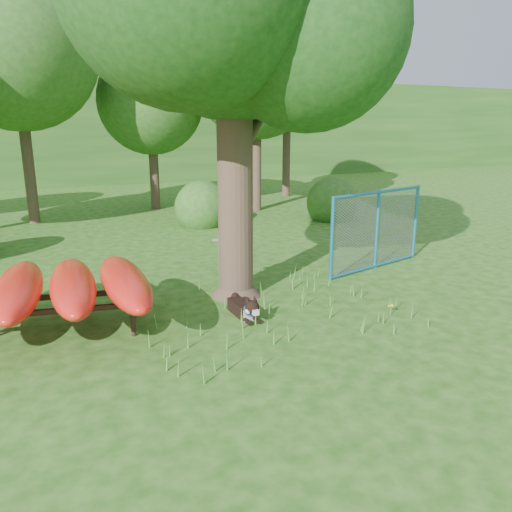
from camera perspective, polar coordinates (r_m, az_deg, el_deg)
name	(u,v)px	position (r m, az deg, el deg)	size (l,w,h in m)	color
ground	(278,335)	(8.09, 2.48, -8.99)	(80.00, 80.00, 0.00)	#1E4B0F
wooden_post	(222,260)	(9.88, -3.96, -0.47)	(0.34, 0.18, 1.26)	#685F4E
kayak_rack	(46,288)	(8.48, -22.87, -3.36)	(3.31, 3.55, 1.03)	black
husky_dog	(245,308)	(8.71, -1.27, -6.01)	(0.27, 1.08, 0.48)	black
fence_section	(377,230)	(11.83, 13.66, 2.93)	(3.06, 0.79, 3.04)	teal
wildflower_clump	(391,306)	(9.13, 15.18, -5.59)	(0.09, 0.08, 0.20)	#488F2E
bg_tree_b	(15,48)	(18.66, -25.83, 20.64)	(5.20, 5.20, 8.22)	#3C2B21
bg_tree_c	(151,102)	(20.16, -11.96, 16.89)	(4.00, 4.00, 6.12)	#3C2B21
bg_tree_d	(257,74)	(19.56, 0.07, 20.13)	(4.80, 4.80, 7.50)	#3C2B21
bg_tree_e	(288,79)	(23.61, 3.62, 19.54)	(4.60, 4.60, 7.55)	#3C2B21
shrub_right	(332,220)	(17.94, 8.63, 4.14)	(1.80, 1.80, 1.80)	#26561B
shrub_mid	(202,225)	(16.79, -6.16, 3.49)	(1.80, 1.80, 1.80)	#26561B
wooded_hillside	(68,129)	(34.68, -20.69, 13.43)	(80.00, 12.00, 6.00)	#26561B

